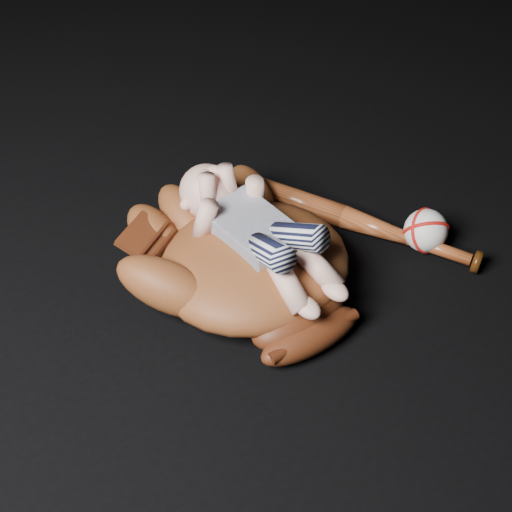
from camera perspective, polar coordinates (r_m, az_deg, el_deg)
name	(u,v)px	position (r m, az deg, el deg)	size (l,w,h in m)	color
baseball_glove	(254,257)	(1.22, -0.19, -0.08)	(0.42, 0.48, 0.15)	#602D14
newborn_baby	(263,232)	(1.19, 0.53, 1.94)	(0.17, 0.37, 0.15)	#E8AB95
baseball_bat	(357,221)	(1.39, 8.08, 2.77)	(0.05, 0.49, 0.05)	brown
baseball	(426,231)	(1.36, 13.43, 2.00)	(0.08, 0.08, 0.08)	white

